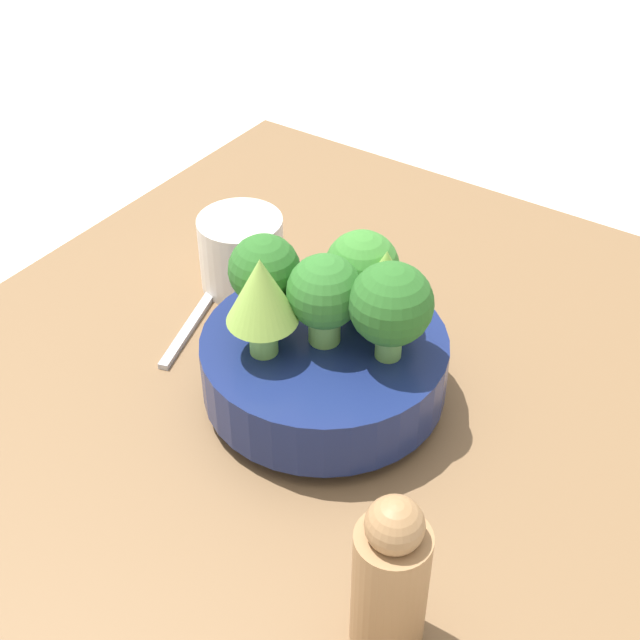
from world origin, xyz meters
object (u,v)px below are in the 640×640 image
Objects in this scene: bowl at (320,363)px; cup at (241,252)px; pepper_mill at (390,579)px; fork at (200,311)px.

cup is (-0.10, -0.17, 0.00)m from bowl.
pepper_mill is 0.41m from fork.
bowl reaches higher than fork.
pepper_mill is at bearing 58.73° from fork.
bowl is 0.20m from cup.
pepper_mill is (0.18, 0.18, 0.03)m from bowl.
bowl is 2.46× the size of cup.
fork is at bearing -100.88° from bowl.
bowl is at bearing -135.34° from pepper_mill.
pepper_mill reaches higher than fork.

